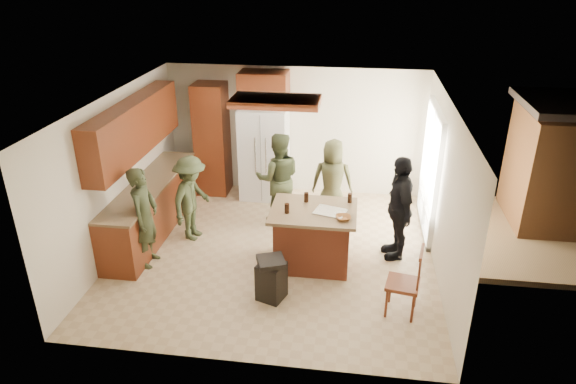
# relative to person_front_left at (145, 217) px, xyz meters

# --- Properties ---
(room_shell) EXTENTS (8.00, 5.20, 5.00)m
(room_shell) POSITION_rel_person_front_left_xyz_m (6.26, 2.22, 0.07)
(room_shell) COLOR tan
(room_shell) RESTS_ON ground
(person_front_left) EXTENTS (0.43, 0.59, 1.59)m
(person_front_left) POSITION_rel_person_front_left_xyz_m (0.00, 0.00, 0.00)
(person_front_left) COLOR #2F3620
(person_front_left) RESTS_ON ground
(person_behind_left) EXTENTS (0.89, 0.64, 1.66)m
(person_behind_left) POSITION_rel_person_front_left_xyz_m (1.77, 1.66, 0.03)
(person_behind_left) COLOR #364025
(person_behind_left) RESTS_ON ground
(person_behind_right) EXTENTS (0.74, 0.48, 1.51)m
(person_behind_right) POSITION_rel_person_front_left_xyz_m (2.71, 1.87, -0.04)
(person_behind_right) COLOR #3A3A22
(person_behind_right) RESTS_ON ground
(person_side_right) EXTENTS (0.68, 1.06, 1.68)m
(person_side_right) POSITION_rel_person_front_left_xyz_m (3.80, 0.76, 0.04)
(person_side_right) COLOR black
(person_side_right) RESTS_ON ground
(person_counter) EXTENTS (0.64, 1.02, 1.46)m
(person_counter) POSITION_rel_person_front_left_xyz_m (0.45, 0.87, -0.07)
(person_counter) COLOR #343E24
(person_counter) RESTS_ON ground
(left_cabinetry) EXTENTS (0.64, 3.00, 2.30)m
(left_cabinetry) POSITION_rel_person_front_left_xyz_m (-0.35, 0.97, 0.16)
(left_cabinetry) COLOR maroon
(left_cabinetry) RESTS_ON ground
(back_wall_units) EXTENTS (1.80, 0.60, 2.45)m
(back_wall_units) POSITION_rel_person_front_left_xyz_m (0.56, 2.77, 0.58)
(back_wall_units) COLOR maroon
(back_wall_units) RESTS_ON ground
(refrigerator) EXTENTS (0.90, 0.76, 1.80)m
(refrigerator) POSITION_rel_person_front_left_xyz_m (1.34, 2.69, 0.10)
(refrigerator) COLOR white
(refrigerator) RESTS_ON ground
(kitchen_island) EXTENTS (1.28, 1.03, 0.93)m
(kitchen_island) POSITION_rel_person_front_left_xyz_m (2.52, 0.34, -0.32)
(kitchen_island) COLOR #9D4228
(kitchen_island) RESTS_ON ground
(island_items) EXTENTS (1.00, 0.75, 0.15)m
(island_items) POSITION_rel_person_front_left_xyz_m (2.76, 0.28, 0.17)
(island_items) COLOR silver
(island_items) RESTS_ON kitchen_island
(trash_bin) EXTENTS (0.46, 0.46, 0.63)m
(trash_bin) POSITION_rel_person_front_left_xyz_m (2.03, -0.63, -0.48)
(trash_bin) COLOR black
(trash_bin) RESTS_ON ground
(spindle_chair) EXTENTS (0.49, 0.49, 0.99)m
(spindle_chair) POSITION_rel_person_front_left_xyz_m (3.82, -0.71, -0.34)
(spindle_chair) COLOR maroon
(spindle_chair) RESTS_ON ground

